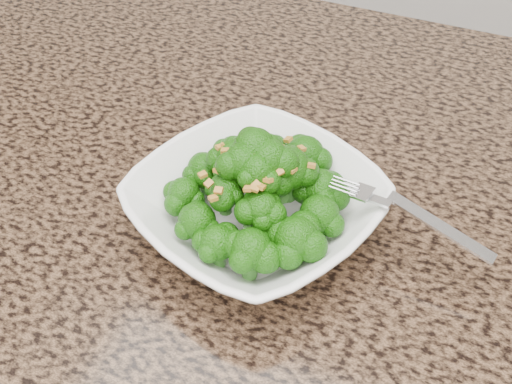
% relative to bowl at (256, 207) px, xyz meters
% --- Properties ---
extents(granite_counter, '(1.64, 1.04, 0.03)m').
position_rel_bowl_xyz_m(granite_counter, '(-0.05, -0.03, -0.04)').
color(granite_counter, brown).
rests_on(granite_counter, cabinet).
extents(bowl, '(0.30, 0.30, 0.06)m').
position_rel_bowl_xyz_m(bowl, '(0.00, 0.00, 0.00)').
color(bowl, white).
rests_on(bowl, granite_counter).
extents(broccoli_pile, '(0.21, 0.21, 0.07)m').
position_rel_bowl_xyz_m(broccoli_pile, '(-0.00, 0.00, 0.07)').
color(broccoli_pile, '#1C610B').
rests_on(broccoli_pile, bowl).
extents(garlic_topping, '(0.12, 0.12, 0.01)m').
position_rel_bowl_xyz_m(garlic_topping, '(0.00, 0.00, 0.10)').
color(garlic_topping, '#B6802C').
rests_on(garlic_topping, broccoli_pile).
extents(fork, '(0.18, 0.06, 0.01)m').
position_rel_bowl_xyz_m(fork, '(0.12, 0.02, 0.03)').
color(fork, silver).
rests_on(fork, bowl).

